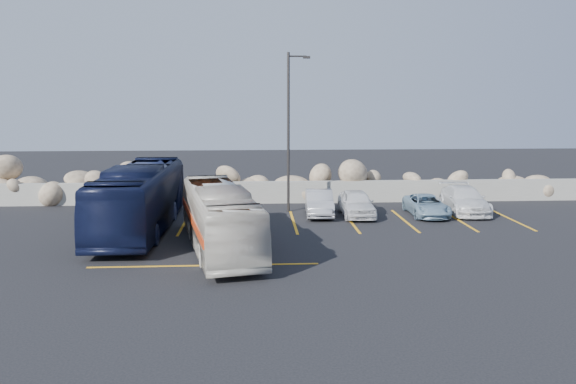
{
  "coord_description": "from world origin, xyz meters",
  "views": [
    {
      "loc": [
        0.82,
        -18.74,
        5.72
      ],
      "look_at": [
        2.16,
        4.0,
        1.94
      ],
      "focal_mm": 35.0,
      "sensor_mm": 36.0,
      "label": 1
    }
  ],
  "objects": [
    {
      "name": "seawall",
      "position": [
        0.0,
        12.0,
        0.6
      ],
      "size": [
        60.0,
        0.4,
        1.2
      ],
      "primitive_type": "cube",
      "color": "gray",
      "rests_on": "ground"
    },
    {
      "name": "car_c",
      "position": [
        11.45,
        8.82,
        0.65
      ],
      "size": [
        2.18,
        4.62,
        1.3
      ],
      "primitive_type": "imported",
      "rotation": [
        0.0,
        0.0,
        -0.08
      ],
      "color": "silver",
      "rests_on": "ground"
    },
    {
      "name": "riprap_pile",
      "position": [
        0.0,
        13.2,
        1.3
      ],
      "size": [
        54.0,
        2.8,
        2.6
      ],
      "primitive_type": null,
      "color": "#8E775D",
      "rests_on": "ground"
    },
    {
      "name": "car_a",
      "position": [
        5.79,
        8.25,
        0.64
      ],
      "size": [
        1.51,
        3.76,
        1.28
      ],
      "primitive_type": "imported",
      "rotation": [
        0.0,
        0.0,
        -0.0
      ],
      "color": "silver",
      "rests_on": "ground"
    },
    {
      "name": "lamppost",
      "position": [
        2.56,
        9.5,
        4.3
      ],
      "size": [
        1.14,
        0.18,
        8.0
      ],
      "color": "#2E2B29",
      "rests_on": "ground"
    },
    {
      "name": "car_d",
      "position": [
        9.29,
        8.14,
        0.51
      ],
      "size": [
        1.77,
        3.71,
        1.02
      ],
      "primitive_type": "imported",
      "rotation": [
        0.0,
        0.0,
        -0.02
      ],
      "color": "#7E9EB3",
      "rests_on": "ground"
    },
    {
      "name": "vintage_bus",
      "position": [
        -0.57,
        2.43,
        1.23
      ],
      "size": [
        3.79,
        9.05,
        2.46
      ],
      "primitive_type": "imported",
      "rotation": [
        0.0,
        0.0,
        0.2
      ],
      "color": "beige",
      "rests_on": "ground"
    },
    {
      "name": "car_b",
      "position": [
        3.98,
        8.58,
        0.62
      ],
      "size": [
        1.51,
        3.81,
        1.23
      ],
      "primitive_type": "imported",
      "rotation": [
        0.0,
        0.0,
        -0.06
      ],
      "color": "#AAAAAF",
      "rests_on": "ground"
    },
    {
      "name": "parking_lines",
      "position": [
        4.64,
        5.57,
        0.01
      ],
      "size": [
        18.16,
        9.36,
        0.01
      ],
      "color": "orange",
      "rests_on": "ground"
    },
    {
      "name": "tour_coach",
      "position": [
        -4.22,
        5.74,
        1.44
      ],
      "size": [
        2.5,
        10.39,
        2.89
      ],
      "primitive_type": "imported",
      "rotation": [
        0.0,
        0.0,
        -0.01
      ],
      "color": "black",
      "rests_on": "ground"
    },
    {
      "name": "ground",
      "position": [
        0.0,
        0.0,
        0.0
      ],
      "size": [
        90.0,
        90.0,
        0.0
      ],
      "primitive_type": "plane",
      "color": "black",
      "rests_on": "ground"
    }
  ]
}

